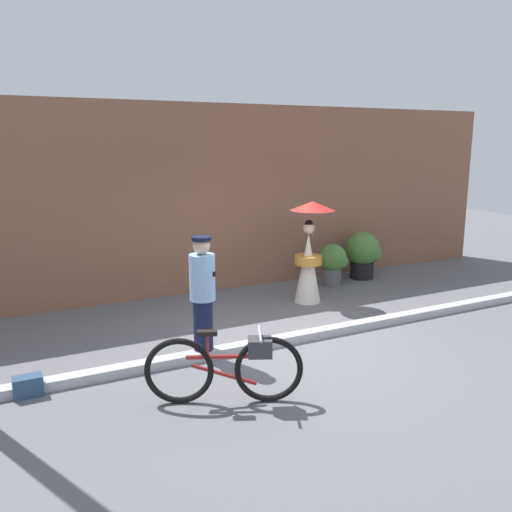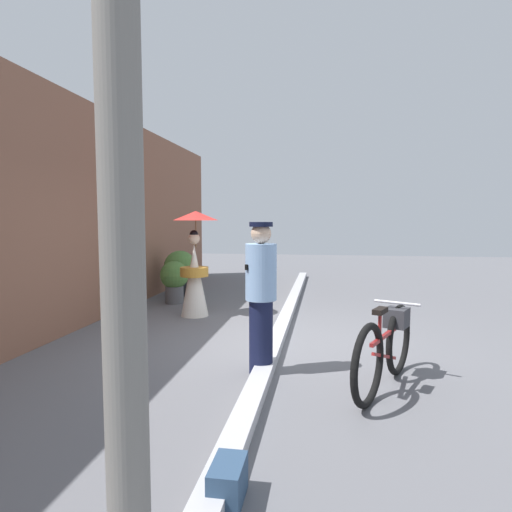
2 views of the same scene
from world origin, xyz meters
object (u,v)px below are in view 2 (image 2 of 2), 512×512
object	(u,v)px
potted_plant_small	(175,279)
backpack_on_pavement	(229,481)
bicycle_near_officer	(386,346)
person_officer	(261,293)
person_with_parasol	(195,264)
utility_pole	(117,33)
potted_plant_by_door	(181,271)

from	to	relation	value
potted_plant_small	backpack_on_pavement	world-z (taller)	potted_plant_small
bicycle_near_officer	person_officer	xyz separation A→B (m)	(0.21, 1.30, 0.46)
person_with_parasol	utility_pole	world-z (taller)	utility_pole
potted_plant_small	potted_plant_by_door	bearing A→B (deg)	11.22
person_officer	backpack_on_pavement	xyz separation A→B (m)	(-2.20, -0.13, -0.76)
potted_plant_by_door	person_with_parasol	bearing A→B (deg)	-154.77
person_officer	person_with_parasol	size ratio (longest dim) A/B	0.91
person_officer	potted_plant_by_door	distance (m)	5.23
backpack_on_pavement	utility_pole	world-z (taller)	utility_pole
utility_pole	bicycle_near_officer	bearing A→B (deg)	-27.01
utility_pole	potted_plant_small	bearing A→B (deg)	18.10
person_with_parasol	person_officer	bearing A→B (deg)	-149.43
person_officer	utility_pole	xyz separation A→B (m)	(-2.99, 0.12, 1.52)
potted_plant_by_door	utility_pole	bearing A→B (deg)	-162.69
person_officer	potted_plant_small	bearing A→B (deg)	31.90
potted_plant_by_door	backpack_on_pavement	world-z (taller)	potted_plant_by_door
potted_plant_small	person_with_parasol	bearing A→B (deg)	-144.95
backpack_on_pavement	utility_pole	distance (m)	2.42
potted_plant_by_door	potted_plant_small	size ratio (longest dim) A/B	1.17
bicycle_near_officer	potted_plant_by_door	bearing A→B (deg)	38.19
bicycle_near_officer	person_officer	size ratio (longest dim) A/B	0.98
person_officer	person_with_parasol	world-z (taller)	person_with_parasol
potted_plant_small	backpack_on_pavement	size ratio (longest dim) A/B	2.62
potted_plant_by_door	backpack_on_pavement	distance (m)	7.29
backpack_on_pavement	person_officer	bearing A→B (deg)	3.42
backpack_on_pavement	person_with_parasol	bearing A→B (deg)	19.27
potted_plant_by_door	utility_pole	distance (m)	8.16
person_with_parasol	potted_plant_small	distance (m)	1.37
person_officer	backpack_on_pavement	size ratio (longest dim) A/B	5.11
bicycle_near_officer	person_officer	bearing A→B (deg)	80.85
potted_plant_small	utility_pole	bearing A→B (deg)	-161.90
person_with_parasol	potted_plant_by_door	bearing A→B (deg)	25.23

